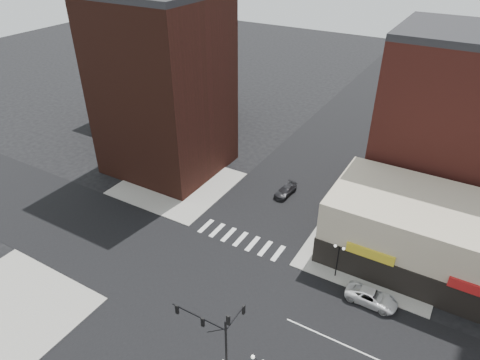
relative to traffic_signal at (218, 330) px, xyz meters
The scene contains 13 objects.
ground 11.76m from the traffic_signal, 132.74° to the left, with size 240.00×240.00×0.00m, color black.
road_ew 11.76m from the traffic_signal, 132.74° to the left, with size 200.00×14.00×0.02m, color black.
road_ns 11.76m from the traffic_signal, 132.74° to the left, with size 14.00×200.00×0.02m, color black.
sidewalk_nw 31.55m from the traffic_signal, 134.23° to the left, with size 15.00×15.00×0.12m, color gray.
sidewalk_ne 23.99m from the traffic_signal, 71.98° to the left, with size 15.00×15.00×0.12m, color gray.
building_nw 37.93m from the traffic_signal, 134.90° to the left, with size 16.00×15.00×25.00m, color #391A12.
building_nw_low 57.36m from the traffic_signal, 133.17° to the left, with size 20.00×18.00×12.00m, color #391A12.
building_ne_midrise 39.60m from the traffic_signal, 72.51° to the left, with size 18.00×15.00×22.00m, color maroon.
building_ne_row 26.71m from the traffic_signal, 58.92° to the left, with size 24.20×12.20×8.00m.
traffic_signal is the anchor object (origin of this frame).
street_lamp_ne 16.62m from the traffic_signal, 73.25° to the left, with size 1.22×0.32×4.16m.
white_suv 17.37m from the traffic_signal, 57.08° to the left, with size 2.39×5.19×1.44m, color silver.
dark_sedan_north 28.90m from the traffic_signal, 103.87° to the left, with size 1.77×4.35×1.26m, color black.
Camera 1 is at (20.44, -26.79, 33.41)m, focal length 32.00 mm.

